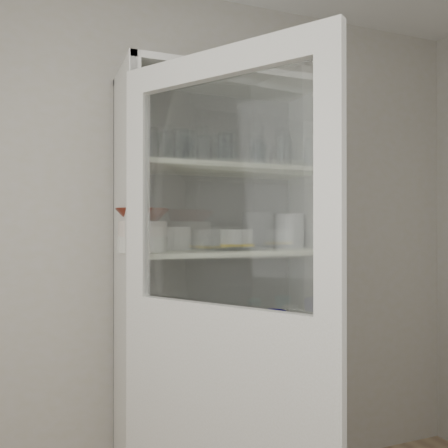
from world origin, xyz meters
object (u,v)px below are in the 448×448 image
object	(u,v)px
goblet_1	(171,153)
plate_stack_back	(168,238)
grey_bowl_stack	(289,231)
cream_dish	(187,414)
glass_platter	(236,248)
mug_white	(251,327)
white_canister	(139,324)
yellow_trivet	(236,245)
pantry_cabinet	(219,313)
mug_blue	(275,320)
tin_box	(232,409)
goblet_0	(185,153)
goblet_2	(258,157)
plate_stack_front	(143,244)
teal_jar	(206,322)
goblet_3	(278,158)
cupboard_door	(221,370)
measuring_cups	(203,332)
white_ramekin	(236,237)
cream_bowl	(143,229)
terracotta_bowl	(143,215)

from	to	relation	value
goblet_1	plate_stack_back	bearing A→B (deg)	-143.54
grey_bowl_stack	cream_dish	world-z (taller)	grey_bowl_stack
glass_platter	mug_white	bearing A→B (deg)	-81.91
plate_stack_back	white_canister	distance (m)	0.43
goblet_1	yellow_trivet	distance (m)	0.56
pantry_cabinet	plate_stack_back	xyz separation A→B (m)	(-0.25, 0.05, 0.38)
mug_blue	tin_box	xyz separation A→B (m)	(-0.22, 0.04, -0.42)
goblet_0	goblet_1	size ratio (longest dim) A/B	1.04
goblet_2	plate_stack_back	size ratio (longest dim) A/B	0.73
plate_stack_front	yellow_trivet	size ratio (longest dim) A/B	1.44
plate_stack_front	mug_white	size ratio (longest dim) A/B	2.46
teal_jar	goblet_3	bearing A→B (deg)	8.82
goblet_0	grey_bowl_stack	xyz separation A→B (m)	(0.54, -0.09, -0.39)
cupboard_door	cream_dish	world-z (taller)	cupboard_door
tin_box	plate_stack_front	bearing A→B (deg)	-178.37
yellow_trivet	measuring_cups	world-z (taller)	yellow_trivet
white_canister	mug_white	bearing A→B (deg)	-18.73
goblet_2	white_ramekin	size ratio (longest dim) A/B	1.02
pantry_cabinet	plate_stack_back	bearing A→B (deg)	169.00
cream_bowl	measuring_cups	distance (m)	0.56
teal_jar	mug_blue	bearing A→B (deg)	-15.67
cupboard_door	white_ramekin	bearing A→B (deg)	118.76
pantry_cabinet	grey_bowl_stack	size ratio (longest dim) A/B	11.67
goblet_3	tin_box	xyz separation A→B (m)	(-0.32, -0.12, -1.25)
goblet_0	teal_jar	bearing A→B (deg)	-46.65
white_ramekin	cream_dish	xyz separation A→B (m)	(-0.26, -0.03, -0.83)
pantry_cabinet	teal_jar	world-z (taller)	pantry_cabinet
terracotta_bowl	yellow_trivet	distance (m)	0.50
goblet_2	glass_platter	xyz separation A→B (m)	(-0.17, -0.11, -0.47)
tin_box	yellow_trivet	bearing A→B (deg)	37.17
mug_blue	cream_dish	size ratio (longest dim) A/B	0.54
white_canister	plate_stack_back	bearing A→B (deg)	23.57
glass_platter	mug_white	size ratio (longest dim) A/B	3.55
goblet_2	goblet_3	world-z (taller)	goblet_2
white_canister	tin_box	distance (m)	0.62
goblet_0	goblet_3	size ratio (longest dim) A/B	1.03
grey_bowl_stack	cream_dish	distance (m)	1.03
mug_blue	tin_box	bearing A→B (deg)	151.78
pantry_cabinet	goblet_2	world-z (taller)	pantry_cabinet
mug_blue	grey_bowl_stack	bearing A→B (deg)	13.84
cream_bowl	teal_jar	distance (m)	0.56
terracotta_bowl	glass_platter	world-z (taller)	terracotta_bowl
measuring_cups	plate_stack_front	bearing A→B (deg)	179.11
plate_stack_back	white_ramekin	world-z (taller)	plate_stack_back
goblet_1	terracotta_bowl	distance (m)	0.40
plate_stack_front	mug_blue	world-z (taller)	plate_stack_front
plate_stack_front	glass_platter	world-z (taller)	plate_stack_front
plate_stack_back	mug_white	bearing A→B (deg)	-35.29
white_canister	tin_box	bearing A→B (deg)	-9.13
goblet_1	goblet_2	size ratio (longest dim) A/B	0.95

